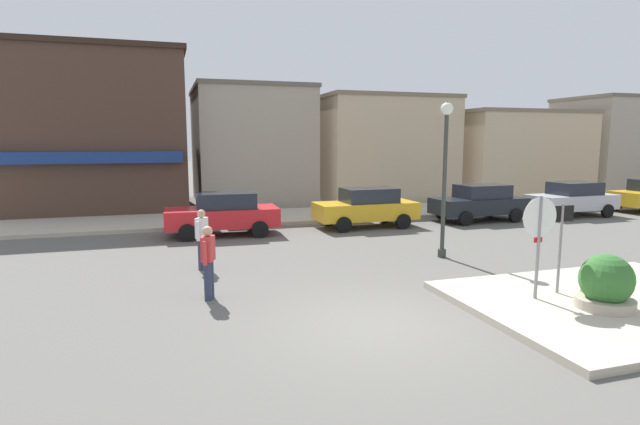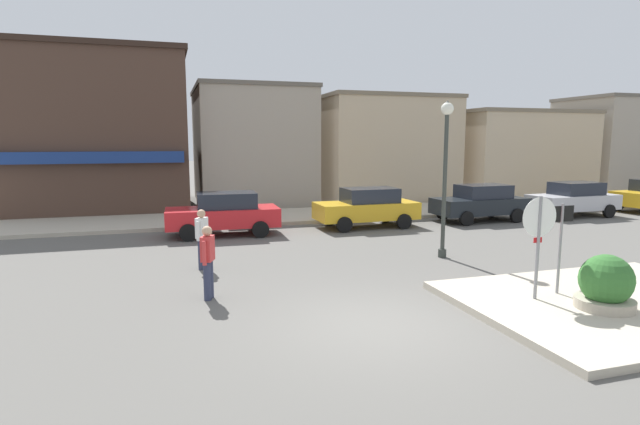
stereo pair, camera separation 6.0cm
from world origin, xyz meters
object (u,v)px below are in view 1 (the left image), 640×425
Objects in this scene: one_way_sign at (560,239)px; pedestrian_crossing_far at (208,260)px; lamp_post at (445,157)px; parked_car_fourth at (572,199)px; planter at (606,288)px; parked_car_second at (366,207)px; parked_car_third at (480,202)px; pedestrian_crossing_near at (202,237)px; parked_car_nearest at (223,213)px; stop_sign at (539,234)px.

one_way_sign is 1.30× the size of pedestrian_crossing_far.
parked_car_fourth is at bearing 28.37° from lamp_post.
one_way_sign is at bearing -135.06° from parked_car_fourth.
parked_car_second is (-0.57, 10.81, 0.25)m from planter.
parked_car_third is 2.52× the size of pedestrian_crossing_near.
one_way_sign reaches higher than parked_car_nearest.
pedestrian_crossing_near is at bearing -144.55° from parked_car_second.
one_way_sign is 0.52× the size of parked_car_nearest.
lamp_post is (-0.42, 5.34, 2.40)m from planter.
parked_car_fourth is at bearing 23.54° from pedestrian_crossing_far.
parked_car_third is at bearing 0.11° from parked_car_nearest.
parked_car_second is at bearing 88.22° from stop_sign.
one_way_sign is 0.46× the size of lamp_post.
parked_car_nearest and parked_car_second have the same top height.
parked_car_third is at bearing 66.71° from planter.
one_way_sign is at bearing -86.34° from lamp_post.
pedestrian_crossing_far is at bearing -148.22° from parked_car_third.
one_way_sign is 9.74m from parked_car_second.
parked_car_nearest is (-6.19, 10.76, 0.25)m from planter.
pedestrian_crossing_near is at bearing -164.49° from parked_car_fourth.
planter is at bearing -24.58° from pedestrian_crossing_far.
parked_car_third is 2.52× the size of pedestrian_crossing_far.
parked_car_second is 8.24m from pedestrian_crossing_near.
parked_car_third is (5.52, 9.87, -0.71)m from stop_sign.
lamp_post reaches higher than parked_car_nearest.
lamp_post is at bearing 93.66° from one_way_sign.
parked_car_third reaches higher than planter.
one_way_sign is at bearing 13.50° from stop_sign.
planter is (0.15, -1.09, -0.77)m from one_way_sign.
parked_car_nearest is at bearing 136.79° from lamp_post.
parked_car_fourth is 18.32m from pedestrian_crossing_far.
planter is 0.30× the size of parked_car_nearest.
stop_sign is 0.77m from one_way_sign.
one_way_sign reaches higher than parked_car_third.
stop_sign is at bearing -20.73° from pedestrian_crossing_far.
one_way_sign is 7.55m from pedestrian_crossing_far.
parked_car_second and parked_car_third have the same top height.
one_way_sign reaches higher than pedestrian_crossing_near.
parked_car_nearest is at bearing 81.18° from pedestrian_crossing_far.
stop_sign is 1.10× the size of one_way_sign.
parked_car_nearest is at bearing 119.92° from planter.
planter is 12.41m from parked_car_nearest.
pedestrian_crossing_far is at bearing -164.01° from lamp_post.
stop_sign is at bearing -95.88° from lamp_post.
pedestrian_crossing_near is at bearing 145.27° from one_way_sign.
planter is 5.87m from lamp_post.
lamp_post reaches higher than parked_car_fourth.
parked_car_third is at bearing 21.72° from pedestrian_crossing_near.
parked_car_second is at bearing 179.25° from parked_car_fourth.
stop_sign is 1.43× the size of pedestrian_crossing_near.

